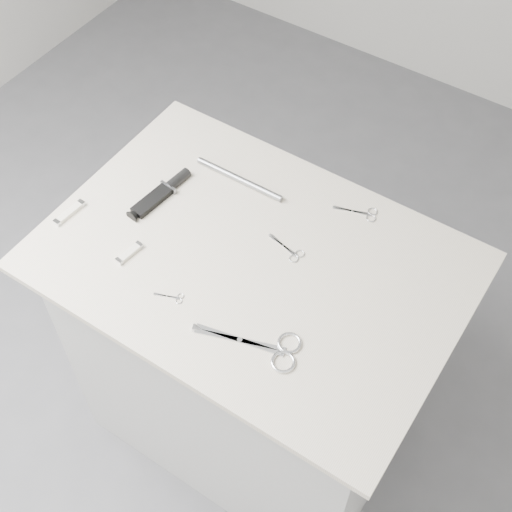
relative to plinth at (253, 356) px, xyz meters
The scene contains 11 objects.
ground 0.46m from the plinth, ahead, with size 4.00×4.00×0.01m, color slate.
plinth is the anchor object (origin of this frame).
display_board 0.46m from the plinth, ahead, with size 1.00×0.70×0.02m, color beige.
large_shears 0.53m from the plinth, 47.95° to the right, with size 0.24×0.12×0.01m.
embroidery_scissors_a 0.48m from the plinth, 47.29° to the left, with size 0.10×0.05×0.00m.
embroidery_scissors_b 0.56m from the plinth, 60.77° to the left, with size 0.11×0.06×0.00m.
tiny_scissors 0.52m from the plinth, 115.30° to the right, with size 0.07×0.04×0.00m.
sheathed_knife 0.57m from the plinth, behind, with size 0.05×0.19×0.02m.
pocket_knife_a 0.68m from the plinth, 163.59° to the right, with size 0.03×0.09×0.01m.
pocket_knife_b 0.56m from the plinth, 149.22° to the right, with size 0.03×0.08×0.01m.
metal_rail 0.54m from the plinth, 131.55° to the left, with size 0.02×0.02×0.26m, color gray.
Camera 1 is at (0.57, -0.85, 2.27)m, focal length 50.00 mm.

